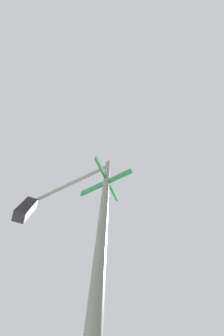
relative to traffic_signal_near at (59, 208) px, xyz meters
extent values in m
cylinder|color=#474C47|center=(-0.70, -0.70, -1.27)|extent=(0.12, 0.12, 6.27)
cylinder|color=#474C47|center=(0.09, 0.10, 1.47)|extent=(1.64, 1.66, 0.09)
cube|color=black|center=(0.88, 0.89, 1.02)|extent=(0.28, 0.28, 0.80)
sphere|color=red|center=(0.99, 1.00, 1.27)|extent=(0.18, 0.18, 0.18)
sphere|color=orange|center=(0.99, 1.00, 1.02)|extent=(0.18, 0.18, 0.18)
sphere|color=green|center=(0.99, 1.00, 0.77)|extent=(0.18, 0.18, 0.18)
cube|color=#0F5128|center=(-0.70, -0.70, 0.23)|extent=(0.80, 0.81, 0.20)
cube|color=#0F5128|center=(-0.70, -0.70, 0.45)|extent=(0.74, 0.73, 0.20)
camera|label=1|loc=(-1.95, -0.40, -3.45)|focal=21.24mm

